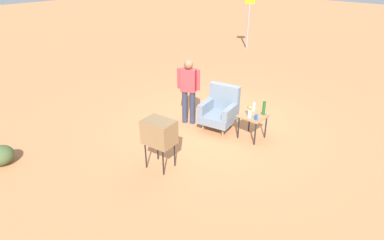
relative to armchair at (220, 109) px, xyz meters
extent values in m
plane|color=#C17A4C|center=(-0.22, 0.08, -0.50)|extent=(60.00, 60.00, 0.00)
cylinder|color=#937047|center=(-0.19, -0.41, -0.39)|extent=(0.05, 0.05, 0.22)
cylinder|color=#937047|center=(0.33, -0.31, -0.39)|extent=(0.05, 0.05, 0.22)
cylinder|color=#937047|center=(-0.29, 0.11, -0.39)|extent=(0.05, 0.05, 0.22)
cylinder|color=#937047|center=(0.23, 0.21, -0.39)|extent=(0.05, 0.05, 0.22)
cube|color=slate|center=(0.02, -0.10, -0.18)|extent=(0.90, 0.90, 0.20)
cube|color=slate|center=(-0.04, 0.21, 0.24)|extent=(0.78, 0.31, 0.64)
cube|color=slate|center=(-0.29, -0.16, 0.05)|extent=(0.27, 0.70, 0.26)
cube|color=slate|center=(0.33, -0.03, 0.05)|extent=(0.27, 0.70, 0.26)
cylinder|color=black|center=(0.65, -0.12, -0.22)|extent=(0.04, 0.04, 0.55)
cylinder|color=black|center=(1.09, -0.12, -0.22)|extent=(0.04, 0.04, 0.55)
cylinder|color=black|center=(0.65, 0.32, -0.22)|extent=(0.04, 0.04, 0.55)
cylinder|color=black|center=(1.09, 0.32, -0.22)|extent=(0.04, 0.04, 0.55)
cube|color=#937047|center=(0.87, 0.10, 0.07)|extent=(0.56, 0.56, 0.03)
cylinder|color=black|center=(0.37, -1.93, -0.22)|extent=(0.03, 0.03, 0.55)
cylinder|color=black|center=(-0.06, -1.99, -0.22)|extent=(0.03, 0.03, 0.55)
cylinder|color=black|center=(0.43, -2.29, -0.22)|extent=(0.03, 0.03, 0.55)
cylinder|color=black|center=(-0.01, -2.35, -0.22)|extent=(0.03, 0.03, 0.55)
cube|color=olive|center=(0.18, -2.14, 0.29)|extent=(0.66, 0.52, 0.48)
cube|color=#383D3F|center=(0.15, -1.92, 0.29)|extent=(0.42, 0.07, 0.34)
cylinder|color=#2D3347|center=(-0.84, -0.36, -0.07)|extent=(0.14, 0.14, 0.86)
cylinder|color=#2D3347|center=(-0.66, -0.27, -0.07)|extent=(0.14, 0.14, 0.86)
cube|color=#BC383D|center=(-0.75, -0.31, 0.64)|extent=(0.42, 0.36, 0.56)
cylinder|color=#BC383D|center=(-0.97, -0.42, 0.67)|extent=(0.09, 0.09, 0.50)
cylinder|color=#BC383D|center=(-0.54, -0.20, 0.67)|extent=(0.09, 0.09, 0.50)
sphere|color=brown|center=(-0.75, -0.31, 1.03)|extent=(0.22, 0.22, 0.22)
cylinder|color=gray|center=(-4.04, 7.19, 0.50)|extent=(0.08, 0.08, 2.00)
cylinder|color=#1E5623|center=(1.01, 0.29, 0.24)|extent=(0.07, 0.07, 0.32)
cylinder|color=silver|center=(0.74, 0.31, 0.18)|extent=(0.06, 0.06, 0.20)
cylinder|color=blue|center=(1.04, -0.05, 0.14)|extent=(0.07, 0.07, 0.12)
cylinder|color=silver|center=(0.86, -0.04, 0.17)|extent=(0.09, 0.09, 0.18)
sphere|color=yellow|center=(0.86, -0.04, 0.31)|extent=(0.07, 0.07, 0.07)
sphere|color=#E04C66|center=(0.82, -0.03, 0.31)|extent=(0.07, 0.07, 0.07)
sphere|color=orange|center=(0.89, -0.06, 0.31)|extent=(0.07, 0.07, 0.07)
ellipsoid|color=#475B33|center=(-2.28, -4.26, -0.30)|extent=(0.51, 0.51, 0.40)
camera|label=1|loc=(4.31, -5.71, 3.24)|focal=30.21mm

